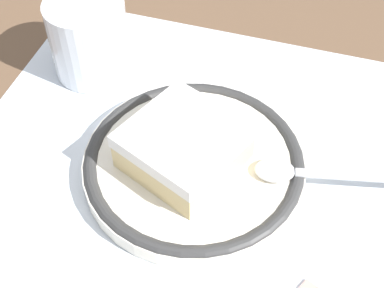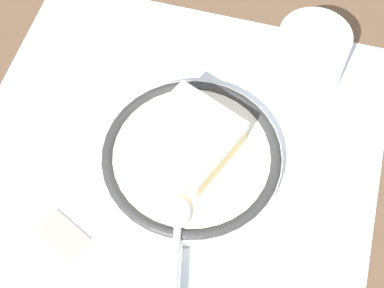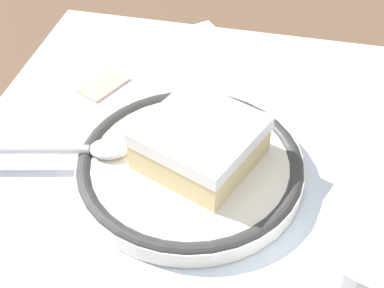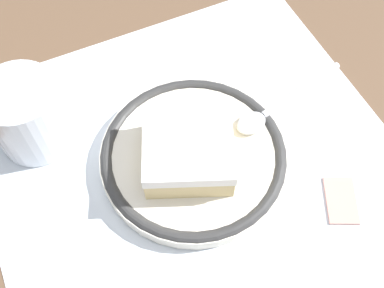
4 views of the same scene
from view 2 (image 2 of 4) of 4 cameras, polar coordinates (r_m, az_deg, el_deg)
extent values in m
plane|color=brown|center=(0.63, -1.91, -1.32)|extent=(2.40, 2.40, 0.00)
cube|color=silver|center=(0.63, -1.91, -1.28)|extent=(0.44, 0.42, 0.00)
cylinder|color=silver|center=(0.62, 0.00, -1.25)|extent=(0.19, 0.19, 0.02)
torus|color=#333333|center=(0.62, 0.00, -1.06)|extent=(0.19, 0.19, 0.01)
cube|color=beige|center=(0.61, -0.22, 0.23)|extent=(0.11, 0.11, 0.03)
cube|color=white|center=(0.59, -0.23, 1.14)|extent=(0.11, 0.11, 0.01)
ellipsoid|color=silver|center=(0.58, -1.32, -6.69)|extent=(0.03, 0.04, 0.01)
cylinder|color=silver|center=(0.56, -1.75, -13.65)|extent=(0.03, 0.11, 0.01)
cylinder|color=silver|center=(0.67, 11.34, 8.18)|extent=(0.08, 0.08, 0.08)
cylinder|color=silver|center=(0.68, 11.13, 7.43)|extent=(0.07, 0.07, 0.05)
cube|color=white|center=(0.66, -15.05, -0.55)|extent=(0.17, 0.17, 0.00)
cube|color=#E5998C|center=(0.61, -12.47, -8.53)|extent=(0.06, 0.05, 0.01)
camera|label=1|loc=(0.44, -43.96, 20.72)|focal=50.24mm
camera|label=3|loc=(0.48, 44.06, 16.38)|focal=50.69mm
camera|label=4|loc=(0.49, -27.95, 40.44)|focal=43.35mm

